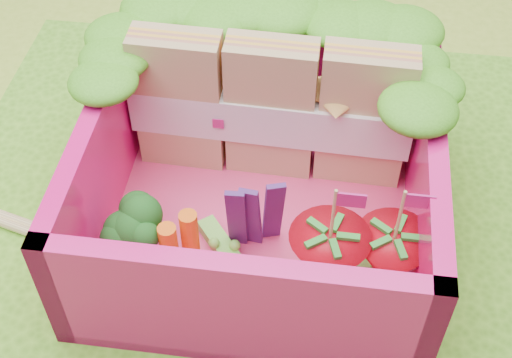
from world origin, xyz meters
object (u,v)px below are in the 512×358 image
object	(u,v)px
bento_box	(261,175)
strawberry_left	(327,261)
sandwich_stack	(272,109)
broccoli	(134,228)
strawberry_right	(390,260)

from	to	relation	value
bento_box	strawberry_left	bearing A→B (deg)	-48.31
strawberry_left	bento_box	bearing A→B (deg)	131.69
sandwich_stack	broccoli	bearing A→B (deg)	-127.52
sandwich_stack	broccoli	world-z (taller)	sandwich_stack
bento_box	strawberry_right	world-z (taller)	strawberry_right
strawberry_left	sandwich_stack	bearing A→B (deg)	114.49
bento_box	strawberry_right	bearing A→B (deg)	-28.90
bento_box	strawberry_right	distance (m)	0.58
broccoli	strawberry_right	distance (m)	0.93
bento_box	strawberry_left	distance (m)	0.43
bento_box	broccoli	size ratio (longest dim) A/B	4.23
sandwich_stack	strawberry_left	bearing A→B (deg)	-65.51
sandwich_stack	strawberry_right	xyz separation A→B (m)	(0.49, -0.56, -0.16)
strawberry_left	strawberry_right	distance (m)	0.22
bento_box	strawberry_right	xyz separation A→B (m)	(0.50, -0.28, -0.08)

